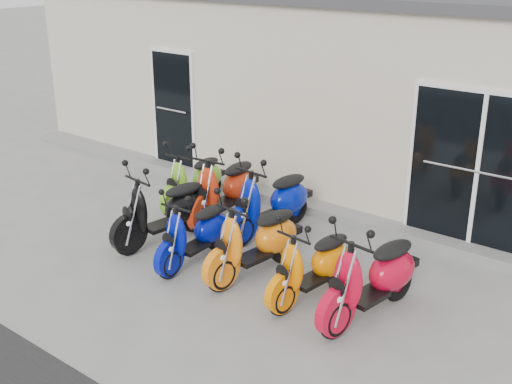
% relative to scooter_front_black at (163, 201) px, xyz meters
% --- Properties ---
extents(ground, '(80.00, 80.00, 0.00)m').
position_rel_scooter_front_black_xyz_m(ground, '(0.99, 0.29, -0.65)').
color(ground, gray).
rests_on(ground, ground).
extents(building, '(14.00, 6.00, 3.20)m').
position_rel_scooter_front_black_xyz_m(building, '(0.99, 5.49, 0.95)').
color(building, beige).
rests_on(building, ground).
extents(front_step, '(14.00, 0.40, 0.15)m').
position_rel_scooter_front_black_xyz_m(front_step, '(0.99, 2.31, -0.58)').
color(front_step, gray).
rests_on(front_step, ground).
extents(door_left, '(1.07, 0.08, 2.22)m').
position_rel_scooter_front_black_xyz_m(door_left, '(-2.21, 2.46, 0.61)').
color(door_left, black).
rests_on(door_left, front_step).
extents(door_right, '(2.02, 0.08, 2.22)m').
position_rel_scooter_front_black_xyz_m(door_right, '(3.59, 2.46, 0.61)').
color(door_right, black).
rests_on(door_right, front_step).
extents(scooter_front_black, '(0.88, 1.84, 1.30)m').
position_rel_scooter_front_black_xyz_m(scooter_front_black, '(0.00, 0.00, 0.00)').
color(scooter_front_black, black).
rests_on(scooter_front_black, ground).
extents(scooter_front_blue, '(0.67, 1.58, 1.14)m').
position_rel_scooter_front_black_xyz_m(scooter_front_blue, '(0.81, -0.21, -0.08)').
color(scooter_front_blue, '#030F9D').
rests_on(scooter_front_blue, ground).
extents(scooter_front_orange_a, '(0.83, 1.79, 1.27)m').
position_rel_scooter_front_black_xyz_m(scooter_front_orange_a, '(1.66, 0.01, -0.01)').
color(scooter_front_orange_a, orange).
rests_on(scooter_front_orange_a, ground).
extents(scooter_front_orange_b, '(0.75, 1.62, 1.15)m').
position_rel_scooter_front_black_xyz_m(scooter_front_orange_b, '(2.58, -0.03, -0.07)').
color(scooter_front_orange_b, '#FF7F00').
rests_on(scooter_front_orange_b, ground).
extents(scooter_front_red, '(0.90, 1.87, 1.32)m').
position_rel_scooter_front_black_xyz_m(scooter_front_red, '(3.34, 0.02, 0.01)').
color(scooter_front_red, red).
rests_on(scooter_front_red, ground).
extents(scooter_back_green, '(0.74, 1.66, 1.19)m').
position_rel_scooter_front_black_xyz_m(scooter_back_green, '(-0.62, 1.28, -0.05)').
color(scooter_back_green, '#71BD25').
rests_on(scooter_back_green, ground).
extents(scooter_back_red, '(0.85, 1.87, 1.34)m').
position_rel_scooter_front_black_xyz_m(scooter_back_red, '(0.14, 1.19, 0.02)').
color(scooter_back_red, red).
rests_on(scooter_back_red, ground).
extents(scooter_back_blue, '(0.84, 1.86, 1.33)m').
position_rel_scooter_front_black_xyz_m(scooter_back_blue, '(1.03, 1.19, 0.01)').
color(scooter_back_blue, '#0415A0').
rests_on(scooter_back_blue, ground).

